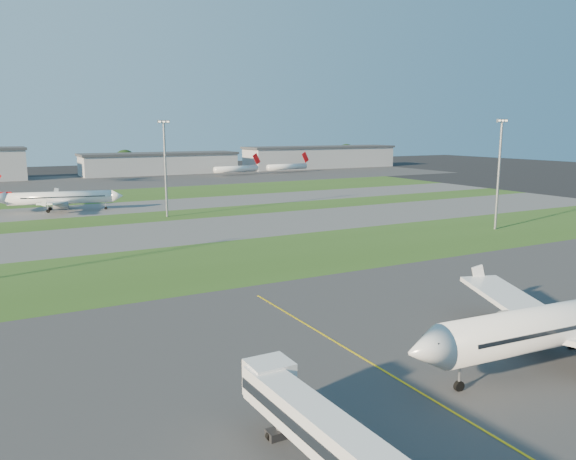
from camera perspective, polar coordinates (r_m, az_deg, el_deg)
ground at (r=54.06m, az=6.21°, el=-15.61°), size 700.00×700.00×0.00m
apron_near at (r=54.06m, az=6.21°, el=-15.61°), size 300.00×70.00×0.01m
grass_strip_a at (r=98.81m, az=-11.24°, el=-3.73°), size 300.00×34.00×0.01m
taxiway_a at (r=130.04m, az=-15.61°, el=-0.57°), size 300.00×32.00×0.01m
grass_strip_b at (r=154.19m, az=-17.72°, el=0.97°), size 300.00×18.00×0.01m
taxiway_b at (r=175.64m, az=-19.10°, el=1.97°), size 300.00×26.00×0.01m
grass_strip_c at (r=208.03m, az=-20.64°, el=3.08°), size 300.00×40.00×0.01m
apron_far at (r=267.30m, az=-22.48°, el=4.41°), size 400.00×80.00×0.01m
yellow_line at (r=56.82m, az=10.49°, el=-14.39°), size 0.25×60.00×0.02m
airliner_parked at (r=63.79m, az=27.22°, el=-8.31°), size 40.78×34.50×12.72m
airliner_taxiing at (r=174.94m, az=-22.21°, el=3.02°), size 34.80×29.22×10.99m
mini_jet_near at (r=291.61m, az=-5.25°, el=6.21°), size 28.41×8.00×9.48m
mini_jet_far at (r=307.68m, az=-0.07°, el=6.46°), size 28.46×7.66×9.48m
light_mast_centre at (r=154.18m, az=-12.37°, el=6.76°), size 3.20×0.70×25.80m
light_mast_east at (r=140.53m, az=20.66°, el=6.03°), size 3.20×0.70×25.80m
hangar_east at (r=306.78m, az=-12.88°, el=6.63°), size 81.60×23.00×11.20m
hangar_far_east at (r=347.41m, az=3.32°, el=7.43°), size 96.90×23.00×13.20m
tree_mid_west at (r=306.40m, az=-27.14°, el=5.80°), size 9.90×9.90×10.80m
tree_mid_east at (r=316.64m, az=-16.21°, el=6.80°), size 11.55×11.55×12.60m
tree_east at (r=338.94m, az=-3.57°, el=7.27°), size 10.45×10.45×11.40m
tree_far_east at (r=377.14m, az=5.94°, el=7.73°), size 12.65×12.65×13.80m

